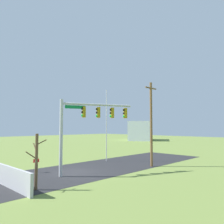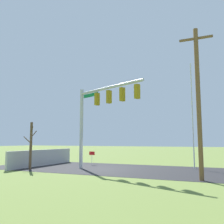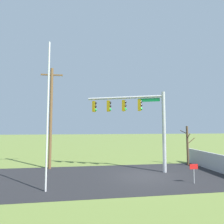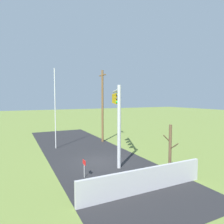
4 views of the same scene
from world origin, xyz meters
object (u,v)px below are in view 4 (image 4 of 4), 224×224
object	(u,v)px
flagpole	(55,109)
bare_tree	(170,151)
signal_mast	(117,107)
utility_pole	(102,105)
open_sign	(84,165)

from	to	relation	value
flagpole	bare_tree	size ratio (longest dim) A/B	2.35
signal_mast	utility_pole	world-z (taller)	utility_pole
bare_tree	open_sign	distance (m)	5.96
flagpole	signal_mast	bearing A→B (deg)	32.18
bare_tree	signal_mast	bearing A→B (deg)	-165.67
signal_mast	bare_tree	bearing A→B (deg)	14.33
signal_mast	open_sign	world-z (taller)	signal_mast
open_sign	bare_tree	bearing A→B (deg)	63.03
flagpole	utility_pole	bearing A→B (deg)	98.12
signal_mast	open_sign	distance (m)	6.02
bare_tree	utility_pole	bearing A→B (deg)	177.76
utility_pole	bare_tree	xyz separation A→B (m)	(12.60, -0.49, -2.70)
flagpole	utility_pole	xyz separation A→B (m)	(-0.84, 5.92, 0.28)
flagpole	utility_pole	world-z (taller)	utility_pole
signal_mast	flagpole	xyz separation A→B (m)	(-6.49, -4.08, -0.37)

